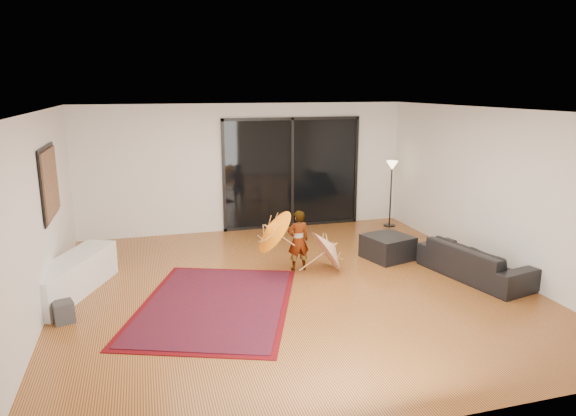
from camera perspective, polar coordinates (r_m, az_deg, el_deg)
name	(u,v)px	position (r m, az deg, el deg)	size (l,w,h in m)	color
floor	(293,287)	(8.04, 0.57, -8.81)	(7.00, 7.00, 0.00)	#B06A30
ceiling	(293,110)	(7.46, 0.62, 10.78)	(7.00, 7.00, 0.00)	white
wall_back	(247,168)	(10.98, -4.62, 4.48)	(7.00, 7.00, 0.00)	silver
wall_front	(410,289)	(4.54, 13.41, -8.80)	(7.00, 7.00, 0.00)	silver
wall_left	(37,219)	(7.46, -26.13, -1.07)	(7.00, 7.00, 0.00)	silver
wall_right	(494,190)	(9.24, 21.89, 1.88)	(7.00, 7.00, 0.00)	silver
sliding_door	(292,173)	(11.21, 0.45, 3.93)	(3.06, 0.07, 2.40)	black
painting	(50,183)	(8.37, -24.96, 2.58)	(0.04, 1.28, 1.08)	black
media_console	(71,277)	(8.34, -22.93, -7.06)	(0.49, 1.98, 0.55)	white
speaker	(64,312)	(7.49, -23.68, -10.54)	(0.25, 0.25, 0.28)	#424244
persian_rug	(215,304)	(7.50, -8.11, -10.56)	(2.97, 3.45, 0.02)	#51060C
sofa	(474,261)	(8.88, 20.00, -5.57)	(1.91, 0.74, 0.56)	black
ottoman	(388,247)	(9.45, 11.01, -4.29)	(0.74, 0.74, 0.42)	black
floor_lamp	(392,175)	(11.46, 11.44, 3.62)	(0.25, 0.25, 1.46)	black
child	(298,241)	(8.61, 1.14, -3.63)	(0.38, 0.25, 1.04)	#999999
parasol_orange	(267,231)	(8.37, -2.36, -2.62)	(0.63, 0.81, 0.87)	orange
parasol_white	(335,241)	(8.67, 5.23, -3.67)	(0.59, 0.80, 0.92)	silver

